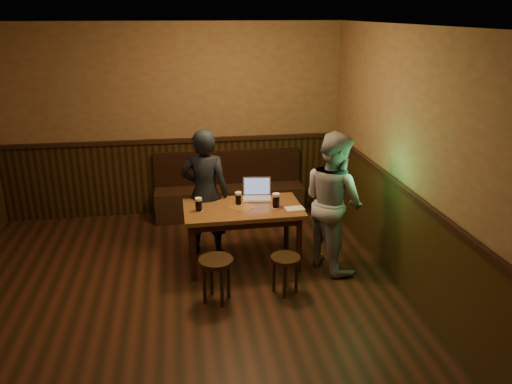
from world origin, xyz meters
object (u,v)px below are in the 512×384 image
object	(u,v)px
pint_mid	(238,198)
pint_right	(276,200)
stool_left	(216,267)
laptop	(257,193)
person_grey	(333,201)
stool_right	(285,264)
bench	(229,195)
person_suit	(205,193)
pint_left	(199,204)
pub_table	(243,215)

from	to	relation	value
pint_mid	pint_right	xyz separation A→B (m)	(0.42, -0.17, 0.01)
stool_left	laptop	bearing A→B (deg)	60.46
pint_right	stool_left	bearing A→B (deg)	-137.38
stool_left	pint_mid	world-z (taller)	pint_mid
stool_left	person_grey	distance (m)	1.60
stool_right	pint_right	distance (m)	0.82
bench	person_suit	xyz separation A→B (m)	(-0.42, -1.25, 0.50)
stool_left	pint_right	bearing A→B (deg)	42.62
person_grey	pint_left	bearing A→B (deg)	62.65
pint_left	pint_right	xyz separation A→B (m)	(0.90, -0.03, 0.01)
pub_table	stool_right	distance (m)	0.88
pint_mid	pub_table	bearing A→B (deg)	-65.01
stool_right	laptop	distance (m)	1.13
pint_mid	person_suit	xyz separation A→B (m)	(-0.38, 0.26, -0.01)
pint_left	bench	bearing A→B (deg)	72.48
laptop	person_grey	bearing A→B (deg)	-23.35
pint_left	person_grey	distance (m)	1.57
stool_right	person_grey	size ratio (longest dim) A/B	0.26
pint_left	stool_right	bearing A→B (deg)	-38.14
stool_right	pint_left	world-z (taller)	pint_left
pint_left	pint_mid	size ratio (longest dim) A/B	1.04
stool_right	person_suit	xyz separation A→B (m)	(-0.78, 1.09, 0.47)
pub_table	stool_left	bearing A→B (deg)	-116.89
bench	person_grey	xyz separation A→B (m)	(1.04, -1.81, 0.52)
stool_left	person_suit	xyz separation A→B (m)	(-0.03, 1.14, 0.42)
bench	stool_left	bearing A→B (deg)	-99.26
pub_table	pint_left	distance (m)	0.55
pint_left	laptop	bearing A→B (deg)	23.83
bench	laptop	bearing A→B (deg)	-80.73
pub_table	laptop	world-z (taller)	laptop
pint_mid	pint_right	bearing A→B (deg)	-21.43
pint_right	person_suit	bearing A→B (deg)	151.92
stool_right	pint_mid	bearing A→B (deg)	116.02
pub_table	stool_left	world-z (taller)	pub_table
stool_right	person_grey	world-z (taller)	person_grey
laptop	person_suit	world-z (taller)	person_suit
pub_table	stool_left	xyz separation A→B (m)	(-0.39, -0.79, -0.25)
pint_right	laptop	world-z (taller)	laptop
pint_left	pint_mid	world-z (taller)	pint_left
pint_mid	person_grey	size ratio (longest dim) A/B	0.09
pint_right	bench	bearing A→B (deg)	102.93
stool_right	laptop	size ratio (longest dim) A/B	1.15
person_suit	person_grey	xyz separation A→B (m)	(1.46, -0.56, 0.02)
pint_left	pint_mid	distance (m)	0.50
pub_table	stool_right	bearing A→B (deg)	-64.56
pint_right	laptop	bearing A→B (deg)	115.42
pub_table	pint_right	distance (m)	0.43
bench	stool_right	size ratio (longest dim) A/B	5.06
pint_left	person_grey	size ratio (longest dim) A/B	0.10
bench	pint_mid	xyz separation A→B (m)	(-0.04, -1.51, 0.51)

